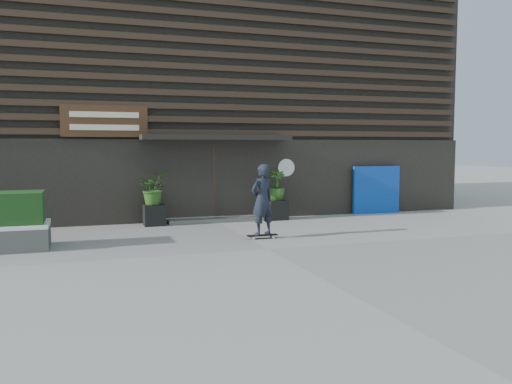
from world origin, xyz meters
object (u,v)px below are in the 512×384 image
object	(u,v)px
planter_pot_right	(277,210)
blue_tarp	(376,190)
planter_pot_left	(154,215)
skateboarder	(262,200)

from	to	relation	value
planter_pot_right	blue_tarp	bearing A→B (deg)	4.59
planter_pot_left	skateboarder	xyz separation A→B (m)	(2.24, -3.09, 0.67)
planter_pot_left	skateboarder	size ratio (longest dim) A/B	0.32
skateboarder	planter_pot_right	bearing A→B (deg)	63.17
planter_pot_left	planter_pot_right	size ratio (longest dim) A/B	1.00
planter_pot_left	skateboarder	bearing A→B (deg)	-54.11
planter_pot_left	skateboarder	world-z (taller)	skateboarder
planter_pot_left	blue_tarp	size ratio (longest dim) A/B	0.35
skateboarder	planter_pot_left	bearing A→B (deg)	125.89
planter_pot_right	blue_tarp	world-z (taller)	blue_tarp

